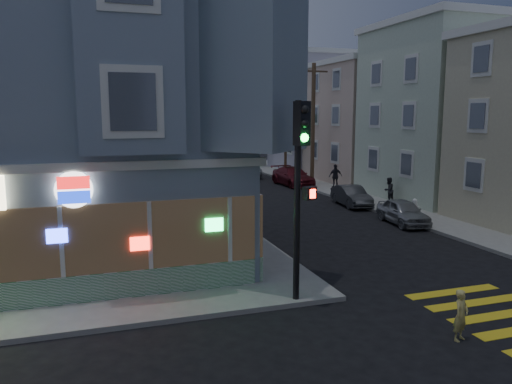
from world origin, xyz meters
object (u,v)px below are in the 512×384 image
street_tree_near (286,131)px  parked_car_c (293,177)px  parked_car_a (403,212)px  utility_pole (313,123)px  pedestrian_b (335,176)px  running_child (461,315)px  pedestrian_a (389,190)px  parked_car_b (351,196)px  fire_hydrant (415,206)px  street_tree_far (257,129)px  parked_car_d (244,169)px  traffic_signal (300,168)px

street_tree_near → parked_car_c: street_tree_near is taller
parked_car_a → parked_car_c: bearing=97.1°
utility_pole → pedestrian_b: (0.76, -2.38, -3.79)m
running_child → pedestrian_a: pedestrian_a is taller
pedestrian_a → parked_car_b: bearing=-32.1°
parked_car_c → fire_hydrant: size_ratio=5.69×
street_tree_far → parked_car_b: street_tree_far is taller
pedestrian_b → parked_car_b: pedestrian_b is taller
street_tree_far → parked_car_b: (-1.50, -22.42, -3.33)m
running_child → parked_car_c: size_ratio=0.26×
street_tree_far → parked_car_d: street_tree_far is taller
pedestrian_a → fire_hydrant: size_ratio=1.80×
parked_car_b → parked_car_d: 15.29m
parked_car_b → parked_car_c: bearing=96.2°
running_child → parked_car_c: parked_car_c is taller
pedestrian_b → parked_car_c: 3.68m
parked_car_a → traffic_signal: 12.75m
street_tree_far → traffic_signal: traffic_signal is taller
running_child → pedestrian_a: (8.61, 16.34, 0.28)m
running_child → pedestrian_b: pedestrian_b is taller
street_tree_near → parked_car_a: 19.96m
running_child → parked_car_d: bearing=59.9°
street_tree_near → running_child: street_tree_near is taller
traffic_signal → fire_hydrant: size_ratio=6.70×
street_tree_near → parked_car_a: size_ratio=1.45×
parked_car_c → street_tree_far: bearing=80.5°
street_tree_far → parked_car_b: bearing=-93.8°
street_tree_near → parked_car_c: size_ratio=1.10×
pedestrian_a → fire_hydrant: 3.63m
utility_pole → fire_hydrant: 13.04m
pedestrian_a → parked_car_b: (-2.30, 0.37, -0.30)m
pedestrian_b → running_child: bearing=71.8°
parked_car_b → parked_car_c: parked_car_c is taller
utility_pole → fire_hydrant: utility_pole is taller
utility_pole → fire_hydrant: bearing=-88.6°
pedestrian_b → traffic_signal: 22.66m
pedestrian_b → parked_car_c: pedestrian_b is taller
parked_car_b → traffic_signal: traffic_signal is taller
street_tree_far → running_child: size_ratio=4.19×
parked_car_a → parked_car_b: bearing=97.1°
street_tree_far → parked_car_a: (-1.50, -27.62, -3.31)m
street_tree_far → fire_hydrant: (0.10, -26.34, -3.34)m
utility_pole → running_child: utility_pole is taller
utility_pole → street_tree_far: bearing=89.2°
street_tree_far → parked_car_d: (-3.60, -7.28, -3.24)m
parked_car_d → pedestrian_a: bearing=-71.7°
utility_pole → street_tree_near: 6.06m
pedestrian_a → parked_car_c: pedestrian_a is taller
utility_pole → running_child: 26.59m
running_child → street_tree_far: bearing=56.2°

